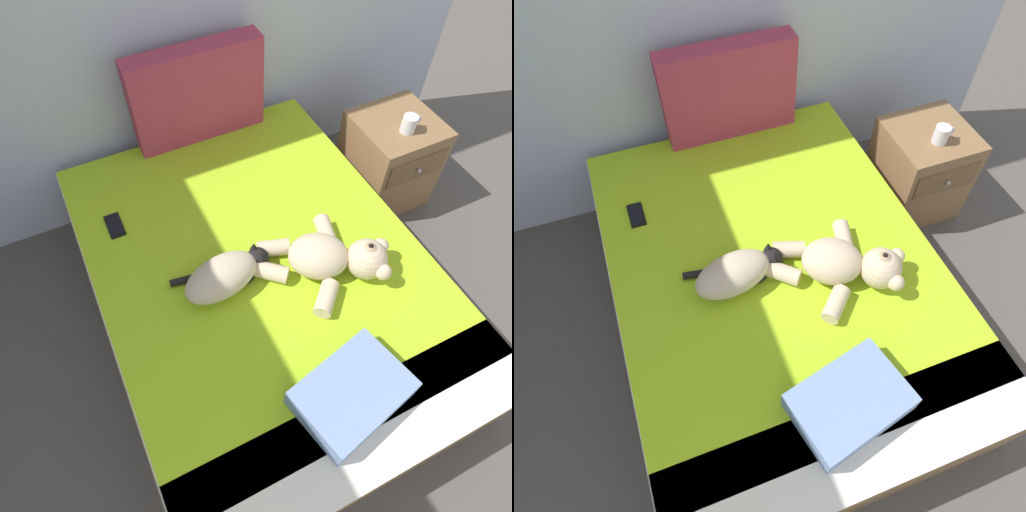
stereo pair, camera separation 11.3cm
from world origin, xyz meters
TOP-DOWN VIEW (x-y plane):
  - ground_plane at (1.74, 2.02)m, footprint 10.09×10.09m
  - bed at (1.66, 2.97)m, footprint 1.48×2.00m
  - patterned_cushion at (1.76, 3.89)m, footprint 0.70×0.12m
  - cat at (1.48, 2.92)m, footprint 0.44×0.25m
  - teddy_bear at (1.92, 2.80)m, footprint 0.58×0.47m
  - cell_phone at (1.13, 3.45)m, footprint 0.07×0.15m
  - throw_pillow at (1.68, 2.27)m, footprint 0.45×0.36m
  - nightstand at (2.75, 3.42)m, footprint 0.45×0.48m
  - mug at (2.74, 3.35)m, footprint 0.12×0.08m

SIDE VIEW (x-z plane):
  - ground_plane at x=1.74m, z-range 0.00..0.00m
  - bed at x=1.66m, z-range 0.00..0.49m
  - nightstand at x=2.75m, z-range 0.00..0.55m
  - cell_phone at x=1.13m, z-range 0.49..0.50m
  - throw_pillow at x=1.68m, z-range 0.49..0.60m
  - cat at x=1.48m, z-range 0.49..0.64m
  - teddy_bear at x=1.92m, z-range 0.48..0.67m
  - mug at x=2.74m, z-range 0.55..0.65m
  - patterned_cushion at x=1.76m, z-range 0.49..0.99m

